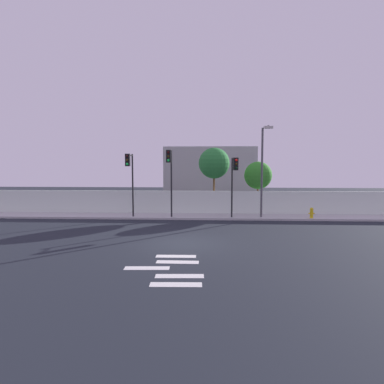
% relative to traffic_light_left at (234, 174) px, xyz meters
% --- Properties ---
extents(ground_plane, '(80.00, 80.00, 0.00)m').
position_rel_traffic_light_left_xyz_m(ground_plane, '(-3.18, -7.07, -3.38)').
color(ground_plane, black).
extents(sidewalk, '(36.00, 2.40, 0.15)m').
position_rel_traffic_light_left_xyz_m(sidewalk, '(-3.18, 1.13, -3.30)').
color(sidewalk, '#AFAFAF').
rests_on(sidewalk, ground).
extents(perimeter_wall, '(36.00, 0.18, 1.80)m').
position_rel_traffic_light_left_xyz_m(perimeter_wall, '(-3.18, 2.42, -2.33)').
color(perimeter_wall, silver).
rests_on(perimeter_wall, sidewalk).
extents(crosswalk_marking, '(3.19, 3.89, 0.01)m').
position_rel_traffic_light_left_xyz_m(crosswalk_marking, '(-3.35, -11.17, -3.38)').
color(crosswalk_marking, silver).
rests_on(crosswalk_marking, ground).
extents(traffic_light_left, '(0.44, 1.12, 4.43)m').
position_rel_traffic_light_left_xyz_m(traffic_light_left, '(0.00, 0.00, 0.00)').
color(traffic_light_left, black).
rests_on(traffic_light_left, sidewalk).
extents(traffic_light_center, '(0.36, 1.24, 4.71)m').
position_rel_traffic_light_left_xyz_m(traffic_light_center, '(-7.62, -0.05, 0.20)').
color(traffic_light_center, black).
rests_on(traffic_light_center, sidewalk).
extents(traffic_light_right, '(0.36, 1.22, 4.97)m').
position_rel_traffic_light_left_xyz_m(traffic_light_right, '(-4.67, -0.03, 0.37)').
color(traffic_light_right, black).
rests_on(traffic_light_right, sidewalk).
extents(street_lamp_curbside, '(0.61, 1.96, 6.62)m').
position_rel_traffic_light_left_xyz_m(street_lamp_curbside, '(2.13, 0.42, 0.70)').
color(street_lamp_curbside, '#4C4C51').
rests_on(street_lamp_curbside, sidewalk).
extents(fire_hydrant, '(0.44, 0.26, 0.78)m').
position_rel_traffic_light_left_xyz_m(fire_hydrant, '(5.74, 0.37, -2.81)').
color(fire_hydrant, gold).
rests_on(fire_hydrant, sidewalk).
extents(roadside_tree_leftmost, '(2.55, 2.55, 5.47)m').
position_rel_traffic_light_left_xyz_m(roadside_tree_leftmost, '(-1.39, 3.24, 0.79)').
color(roadside_tree_leftmost, brown).
rests_on(roadside_tree_leftmost, ground).
extents(roadside_tree_midleft, '(2.27, 2.27, 4.32)m').
position_rel_traffic_light_left_xyz_m(roadside_tree_midleft, '(2.22, 3.24, -0.20)').
color(roadside_tree_midleft, brown).
rests_on(roadside_tree_midleft, ground).
extents(low_building_distant, '(10.76, 6.00, 6.10)m').
position_rel_traffic_light_left_xyz_m(low_building_distant, '(-1.65, 16.42, -0.33)').
color(low_building_distant, '#9C9C9C').
rests_on(low_building_distant, ground).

